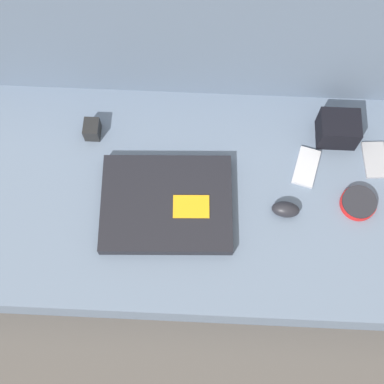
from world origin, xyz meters
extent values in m
plane|color=#4C4742|center=(0.00, 0.00, 0.00)|extent=(8.00, 8.00, 0.00)
cube|color=slate|center=(0.00, 0.00, 0.06)|extent=(1.18, 0.61, 0.13)
cube|color=slate|center=(0.00, 0.40, 0.26)|extent=(1.18, 0.20, 0.52)
cube|color=black|center=(-0.06, -0.03, 0.14)|extent=(0.34, 0.27, 0.03)
cube|color=orange|center=(0.00, -0.04, 0.16)|extent=(0.09, 0.06, 0.00)
ellipsoid|color=black|center=(0.24, -0.04, 0.15)|extent=(0.07, 0.05, 0.04)
cylinder|color=red|center=(0.42, -0.01, 0.14)|extent=(0.09, 0.09, 0.02)
cylinder|color=#232328|center=(0.42, -0.01, 0.15)|extent=(0.09, 0.09, 0.01)
cube|color=#B7B7BC|center=(0.29, 0.09, 0.13)|extent=(0.08, 0.12, 0.01)
cube|color=#99999E|center=(0.48, 0.12, 0.13)|extent=(0.07, 0.11, 0.01)
cube|color=black|center=(0.37, 0.19, 0.17)|extent=(0.10, 0.08, 0.08)
cube|color=black|center=(-0.27, 0.16, 0.15)|extent=(0.04, 0.05, 0.05)
camera|label=1|loc=(0.02, -0.49, 1.41)|focal=50.00mm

